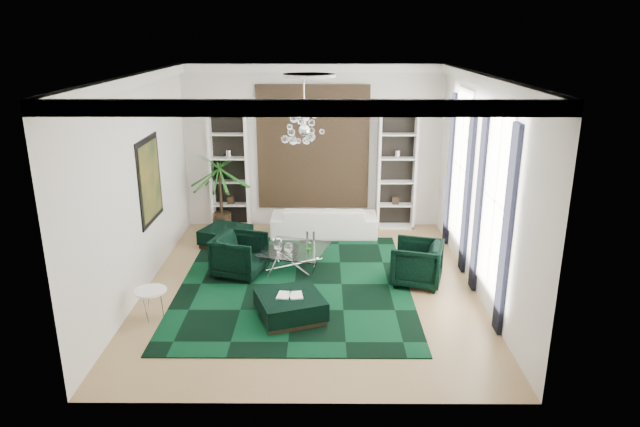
{
  "coord_description": "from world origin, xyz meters",
  "views": [
    {
      "loc": [
        0.23,
        -9.62,
        4.5
      ],
      "look_at": [
        0.18,
        0.5,
        1.24
      ],
      "focal_mm": 32.0,
      "sensor_mm": 36.0,
      "label": 1
    }
  ],
  "objects_px": {
    "ottoman_front": "(290,307)",
    "sofa": "(324,221)",
    "side_table": "(152,305)",
    "ottoman_side": "(226,237)",
    "armchair_left": "(240,255)",
    "coffee_table": "(295,258)",
    "palm": "(220,180)",
    "armchair_right": "(417,263)"
  },
  "relations": [
    {
      "from": "palm",
      "to": "ottoman_side",
      "type": "bearing_deg",
      "value": -76.46
    },
    {
      "from": "sofa",
      "to": "coffee_table",
      "type": "relative_size",
      "value": 2.0
    },
    {
      "from": "ottoman_front",
      "to": "palm",
      "type": "distance_m",
      "value": 4.88
    },
    {
      "from": "palm",
      "to": "ottoman_front",
      "type": "bearing_deg",
      "value": -67.12
    },
    {
      "from": "ottoman_side",
      "to": "palm",
      "type": "relative_size",
      "value": 0.38
    },
    {
      "from": "sofa",
      "to": "ottoman_front",
      "type": "height_order",
      "value": "sofa"
    },
    {
      "from": "armchair_left",
      "to": "coffee_table",
      "type": "xyz_separation_m",
      "value": [
        1.03,
        0.34,
        -0.2
      ]
    },
    {
      "from": "sofa",
      "to": "ottoman_side",
      "type": "relative_size",
      "value": 2.66
    },
    {
      "from": "sofa",
      "to": "ottoman_front",
      "type": "distance_m",
      "value": 4.03
    },
    {
      "from": "armchair_right",
      "to": "coffee_table",
      "type": "height_order",
      "value": "armchair_right"
    },
    {
      "from": "sofa",
      "to": "armchair_left",
      "type": "relative_size",
      "value": 2.68
    },
    {
      "from": "armchair_left",
      "to": "palm",
      "type": "xyz_separation_m",
      "value": [
        -0.8,
        2.68,
        0.79
      ]
    },
    {
      "from": "ottoman_front",
      "to": "palm",
      "type": "xyz_separation_m",
      "value": [
        -1.86,
        4.4,
        1.0
      ]
    },
    {
      "from": "armchair_right",
      "to": "armchair_left",
      "type": "bearing_deg",
      "value": -80.51
    },
    {
      "from": "armchair_left",
      "to": "ottoman_side",
      "type": "distance_m",
      "value": 1.7
    },
    {
      "from": "sofa",
      "to": "coffee_table",
      "type": "height_order",
      "value": "sofa"
    },
    {
      "from": "ottoman_side",
      "to": "side_table",
      "type": "relative_size",
      "value": 1.73
    },
    {
      "from": "sofa",
      "to": "ottoman_side",
      "type": "xyz_separation_m",
      "value": [
        -2.15,
        -0.67,
        -0.15
      ]
    },
    {
      "from": "ottoman_front",
      "to": "side_table",
      "type": "distance_m",
      "value": 2.25
    },
    {
      "from": "armchair_left",
      "to": "coffee_table",
      "type": "distance_m",
      "value": 1.1
    },
    {
      "from": "coffee_table",
      "to": "ottoman_front",
      "type": "height_order",
      "value": "coffee_table"
    },
    {
      "from": "coffee_table",
      "to": "side_table",
      "type": "relative_size",
      "value": 2.31
    },
    {
      "from": "ottoman_front",
      "to": "sofa",
      "type": "bearing_deg",
      "value": 82.05
    },
    {
      "from": "coffee_table",
      "to": "palm",
      "type": "xyz_separation_m",
      "value": [
        -1.83,
        2.34,
        0.99
      ]
    },
    {
      "from": "armchair_left",
      "to": "side_table",
      "type": "relative_size",
      "value": 1.72
    },
    {
      "from": "ottoman_side",
      "to": "armchair_left",
      "type": "bearing_deg",
      "value": -71.24
    },
    {
      "from": "ottoman_front",
      "to": "side_table",
      "type": "bearing_deg",
      "value": -179.07
    },
    {
      "from": "armchair_right",
      "to": "palm",
      "type": "bearing_deg",
      "value": -110.65
    },
    {
      "from": "side_table",
      "to": "coffee_table",
      "type": "bearing_deg",
      "value": 43.29
    },
    {
      "from": "ottoman_side",
      "to": "palm",
      "type": "distance_m",
      "value": 1.5
    },
    {
      "from": "sofa",
      "to": "armchair_left",
      "type": "xyz_separation_m",
      "value": [
        -1.61,
        -2.27,
        0.06
      ]
    },
    {
      "from": "ottoman_front",
      "to": "side_table",
      "type": "height_order",
      "value": "side_table"
    },
    {
      "from": "coffee_table",
      "to": "side_table",
      "type": "bearing_deg",
      "value": -136.71
    },
    {
      "from": "armchair_right",
      "to": "palm",
      "type": "height_order",
      "value": "palm"
    },
    {
      "from": "ottoman_side",
      "to": "coffee_table",
      "type": "bearing_deg",
      "value": -38.81
    },
    {
      "from": "coffee_table",
      "to": "palm",
      "type": "relative_size",
      "value": 0.5
    },
    {
      "from": "sofa",
      "to": "palm",
      "type": "distance_m",
      "value": 2.59
    },
    {
      "from": "palm",
      "to": "armchair_left",
      "type": "bearing_deg",
      "value": -73.32
    },
    {
      "from": "ottoman_front",
      "to": "armchair_left",
      "type": "bearing_deg",
      "value": 121.49
    },
    {
      "from": "coffee_table",
      "to": "ottoman_front",
      "type": "xyz_separation_m",
      "value": [
        0.03,
        -2.06,
        -0.01
      ]
    },
    {
      "from": "ottoman_side",
      "to": "ottoman_front",
      "type": "distance_m",
      "value": 3.68
    },
    {
      "from": "ottoman_side",
      "to": "palm",
      "type": "height_order",
      "value": "palm"
    }
  ]
}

